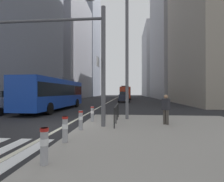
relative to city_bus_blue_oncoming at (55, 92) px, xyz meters
name	(u,v)px	position (x,y,z in m)	size (l,w,h in m)	color
ground_plane	(107,103)	(4.08, 11.70, -1.84)	(160.00, 160.00, 0.00)	black
median_island	(174,132)	(9.58, -9.30, -1.76)	(9.00, 10.00, 0.15)	gray
lane_centre_line	(112,100)	(4.08, 21.70, -1.83)	(0.20, 80.00, 0.01)	beige
office_tower_left_mid	(66,47)	(-11.92, 35.47, 14.24)	(11.79, 24.84, 32.16)	gray
office_tower_left_far	(87,41)	(-11.92, 64.05, 24.85)	(10.16, 21.47, 53.37)	slate
office_tower_right_mid	(174,22)	(21.08, 34.50, 20.48)	(10.55, 24.09, 44.63)	#9E9EA3
office_tower_right_far	(156,62)	(21.08, 64.24, 13.90)	(11.55, 23.41, 31.46)	#9E9EA3
city_bus_blue_oncoming	(55,92)	(0.00, 0.00, 0.00)	(2.85, 11.21, 3.40)	#14389E
sedan_white_oncoming	(2,102)	(-3.29, -3.27, -0.85)	(2.18, 4.37, 1.94)	silver
city_bus_red_receding	(125,92)	(6.92, 27.60, 0.00)	(2.84, 10.70, 3.40)	red
city_bus_red_distant	(127,92)	(7.30, 51.04, 0.00)	(2.85, 10.59, 3.40)	#198456
car_oncoming_mid	(64,97)	(-2.82, 10.32, -0.85)	(2.17, 4.32, 1.94)	silver
car_receding_near	(124,97)	(6.92, 14.52, -0.85)	(2.09, 4.48, 1.94)	#232838
car_receding_far	(123,95)	(6.12, 36.67, -0.85)	(2.13, 4.55, 1.94)	maroon
traffic_signal_gantry	(58,47)	(3.95, -8.68, 2.31)	(6.92, 0.65, 6.00)	#515156
street_lamp_post	(127,38)	(7.47, -6.21, 3.45)	(5.50, 0.32, 8.00)	#56565B
bollard_front	(44,144)	(5.54, -13.30, -1.21)	(0.20, 0.20, 0.86)	#99999E
bollard_left	(65,128)	(5.38, -11.51, -1.20)	(0.20, 0.20, 0.88)	#99999E
bollard_right	(81,119)	(5.39, -9.58, -1.21)	(0.20, 0.20, 0.86)	#99999E
bollard_back	(92,113)	(5.46, -7.30, -1.21)	(0.20, 0.20, 0.86)	#99999E
pedestrian_railing	(117,109)	(6.88, -7.32, -0.98)	(0.06, 3.78, 0.98)	black
pedestrian_walking	(166,108)	(9.51, -7.93, -0.83)	(0.44, 0.43, 1.57)	#423D38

